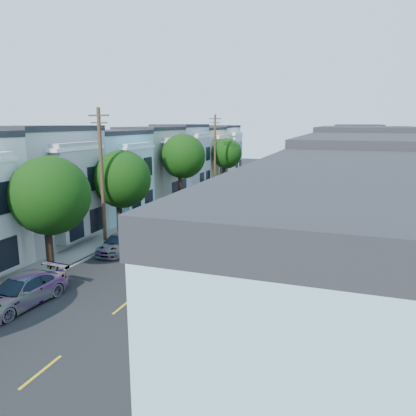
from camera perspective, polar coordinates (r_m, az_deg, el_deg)
ground at (r=26.56m, az=-5.02°, el=-8.19°), size 160.00×160.00×0.00m
road_slab at (r=40.15m, az=3.73°, el=-1.20°), size 12.00×70.00×0.02m
curb_left at (r=42.09m, az=-4.23°, el=-0.50°), size 0.30×70.00×0.15m
curb_right at (r=39.02m, az=12.33°, el=-1.74°), size 0.30×70.00×0.15m
sidewalk_left at (r=42.62m, az=-5.84°, el=-0.38°), size 2.60×70.00×0.15m
sidewalk_right at (r=38.90m, az=14.23°, el=-1.88°), size 2.60×70.00×0.15m
centerline at (r=40.15m, az=3.73°, el=-1.22°), size 0.12×70.00×0.01m
townhouse_row_left at (r=44.34m, az=-10.30°, el=-0.13°), size 5.00×70.00×8.50m
townhouse_row_right at (r=38.81m, az=19.82°, el=-2.37°), size 5.00×70.00×8.50m
tree_b at (r=25.73m, az=-21.45°, el=1.62°), size 4.70×4.70×7.25m
tree_c at (r=32.24m, az=-12.12°, el=3.98°), size 4.49×4.49×7.07m
tree_d at (r=43.14m, az=-3.63°, el=7.25°), size 4.70×4.70×7.99m
tree_e at (r=58.38m, az=2.55°, el=7.67°), size 4.31×4.31×6.96m
tree_far_r at (r=54.30m, az=15.51°, el=6.13°), size 3.10×3.10×5.63m
utility_pole_near at (r=30.04m, az=-14.69°, el=3.96°), size 1.60×0.26×10.00m
utility_pole_far at (r=53.51m, az=0.99°, el=7.68°), size 1.60×0.26×10.00m
fedex_truck at (r=23.44m, az=-3.43°, el=-6.94°), size 2.22×5.77×2.77m
lead_sedan at (r=29.94m, az=2.34°, el=-4.48°), size 1.64×4.09×1.32m
parked_left_b at (r=22.94m, az=-24.79°, el=-10.63°), size 2.49×5.13×1.49m
parked_left_c at (r=29.86m, az=-12.47°, el=-4.86°), size 2.07×4.36×1.27m
parked_left_d at (r=39.79m, az=-3.82°, el=-0.31°), size 2.47×5.08×1.39m
parked_right_a at (r=17.27m, az=-1.70°, el=-17.07°), size 2.22×5.03×1.49m
parked_right_b at (r=22.95m, az=4.20°, el=-9.60°), size 2.66×5.22×1.41m
parked_right_c at (r=41.09m, az=11.14°, el=-0.15°), size 2.50×4.96×1.35m
parked_right_d at (r=51.19m, az=12.79°, el=2.20°), size 2.45×4.99×1.45m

